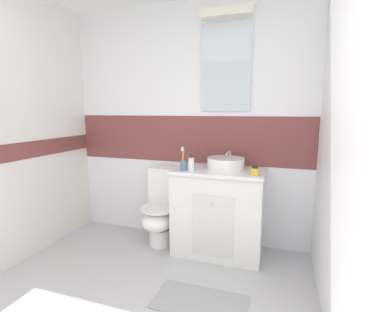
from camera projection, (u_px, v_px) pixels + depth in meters
ground_plane at (134, 307)px, 2.03m from camera, size 3.20×3.48×0.04m
wall_back_tiled at (189, 124)px, 2.99m from camera, size 3.20×0.20×2.50m
wall_right_plain at (359, 142)px, 1.41m from camera, size 0.10×3.48×2.50m
vanity_cabinet at (219, 211)px, 2.73m from camera, size 0.87×0.51×0.85m
sink_basin at (226, 163)px, 2.66m from camera, size 0.36×0.40×0.15m
toilet at (162, 209)px, 2.93m from camera, size 0.37×0.50×0.81m
toothbrush_cup at (183, 164)px, 2.60m from camera, size 0.06×0.06×0.22m
soap_dispenser at (191, 164)px, 2.58m from camera, size 0.05×0.05×0.16m
hair_gel_jar at (255, 171)px, 2.40m from camera, size 0.07×0.07×0.08m
bath_mat at (200, 302)px, 2.05m from camera, size 0.69×0.35×0.01m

